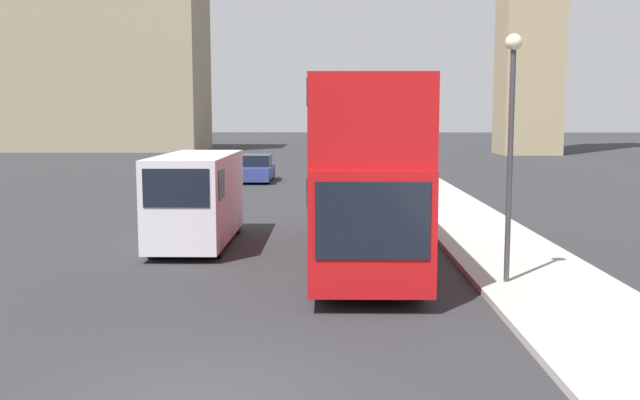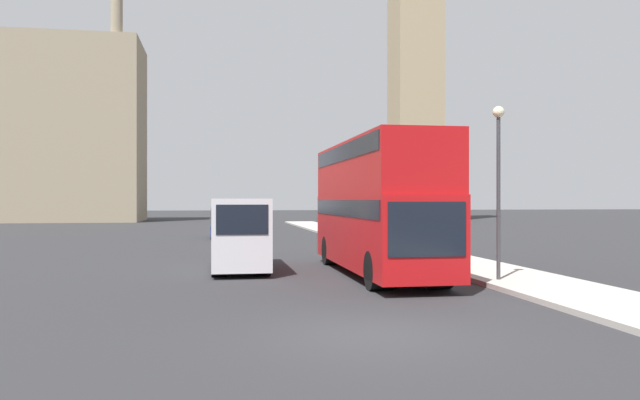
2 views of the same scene
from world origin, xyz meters
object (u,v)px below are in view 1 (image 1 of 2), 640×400
(red_double_decker_bus, at_px, (361,163))
(street_lamp, at_px, (511,119))
(white_van, at_px, (197,197))
(parked_sedan, at_px, (257,169))

(red_double_decker_bus, height_order, street_lamp, street_lamp)
(white_van, height_order, street_lamp, street_lamp)
(red_double_decker_bus, bearing_deg, white_van, 155.45)
(red_double_decker_bus, relative_size, parked_sedan, 2.24)
(red_double_decker_bus, relative_size, white_van, 1.83)
(red_double_decker_bus, xyz_separation_m, parked_sedan, (-5.00, 22.54, -1.88))
(street_lamp, height_order, parked_sedan, street_lamp)
(white_van, relative_size, street_lamp, 1.07)
(street_lamp, bearing_deg, parked_sedan, 107.62)
(red_double_decker_bus, distance_m, parked_sedan, 23.16)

